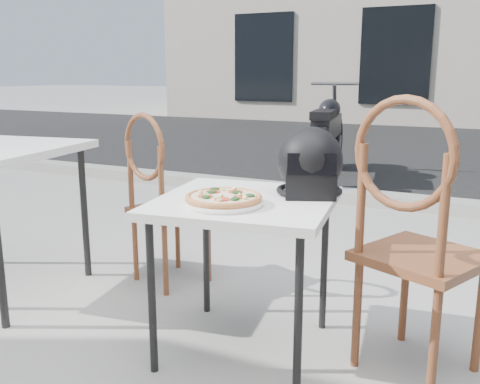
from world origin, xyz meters
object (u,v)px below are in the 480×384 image
at_px(cafe_table_main, 245,213).
at_px(pizza, 224,197).
at_px(helmet, 310,165).
at_px(plate, 224,203).
at_px(cafe_chair_side, 160,191).
at_px(cafe_chair_main, 414,227).
at_px(motorcycle, 327,138).

xyz_separation_m(cafe_table_main, pizza, (-0.03, -0.15, 0.10)).
bearing_deg(cafe_table_main, helmet, 41.19).
distance_m(plate, cafe_chair_side, 0.98).
bearing_deg(cafe_chair_main, helmet, 10.15).
distance_m(pizza, cafe_chair_side, 0.98).
distance_m(pizza, motorcycle, 4.23).
relative_size(cafe_chair_main, motorcycle, 0.52).
bearing_deg(cafe_chair_main, cafe_table_main, 30.56).
distance_m(plate, pizza, 0.02).
xyz_separation_m(plate, cafe_chair_main, (0.72, 0.23, -0.07)).
height_order(helmet, motorcycle, motorcycle).
bearing_deg(cafe_chair_side, cafe_table_main, 169.76).
relative_size(cafe_table_main, helmet, 2.14).
distance_m(cafe_chair_main, motorcycle, 4.21).
height_order(pizza, cafe_chair_main, cafe_chair_main).
relative_size(plate, motorcycle, 0.15).
height_order(cafe_chair_main, cafe_chair_side, cafe_chair_main).
xyz_separation_m(helmet, cafe_chair_main, (0.47, -0.11, -0.19)).
bearing_deg(cafe_table_main, cafe_chair_side, 148.18).
bearing_deg(helmet, cafe_chair_main, -35.34).
bearing_deg(motorcycle, cafe_chair_main, -77.79).
bearing_deg(helmet, cafe_table_main, -160.41).
relative_size(plate, pizza, 0.93).
height_order(pizza, cafe_chair_side, cafe_chair_side).
bearing_deg(plate, pizza, 65.92).
height_order(pizza, motorcycle, motorcycle).
bearing_deg(helmet, cafe_chair_side, 142.55).
bearing_deg(plate, cafe_chair_side, 139.90).
relative_size(pizza, motorcycle, 0.16).
relative_size(helmet, motorcycle, 0.17).
distance_m(cafe_table_main, cafe_chair_side, 0.91).
xyz_separation_m(cafe_table_main, motorcycle, (-0.83, 4.00, -0.15)).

